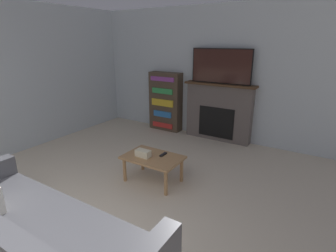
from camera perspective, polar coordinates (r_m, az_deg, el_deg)
wall_back at (r=5.61m, az=10.09°, el=11.06°), size 6.49×0.06×2.70m
wall_side at (r=5.64m, az=-28.43°, el=9.22°), size 0.06×5.70×2.70m
fireplace at (r=5.56m, az=10.94°, el=3.05°), size 1.47×0.28×1.19m
tv at (r=5.38m, az=11.46°, el=12.65°), size 1.23×0.03×0.68m
couch at (r=2.87m, az=-27.71°, el=-21.42°), size 2.51×0.96×0.84m
coffee_table at (r=3.88m, az=-3.32°, el=-7.42°), size 0.84×0.56×0.40m
tissue_box at (r=3.85m, az=-5.44°, el=-5.94°), size 0.22×0.12×0.10m
remote_control at (r=3.89m, az=-1.04°, el=-6.20°), size 0.04×0.15×0.02m
bookshelf at (r=6.08m, az=-0.54°, el=5.34°), size 0.76×0.29×1.34m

